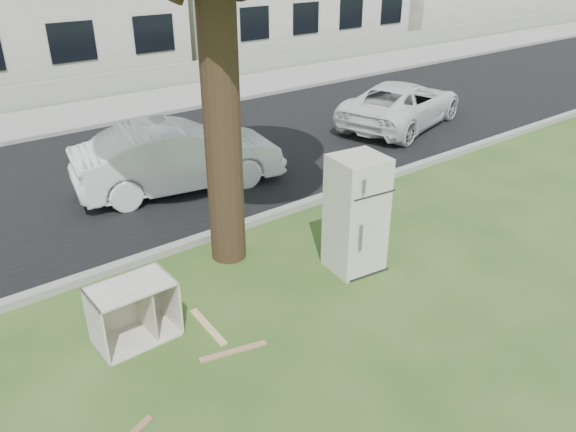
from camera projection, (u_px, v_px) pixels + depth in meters
ground at (324, 298)px, 7.77m from camera, size 120.00×120.00×0.00m
road at (140, 171)px, 12.01m from camera, size 120.00×7.00×0.01m
kerb_near at (229, 233)px, 9.50m from camera, size 120.00×0.18×0.12m
kerb_far at (81, 131)px, 14.53m from camera, size 120.00×0.18×0.12m
sidewalk at (63, 118)px, 15.55m from camera, size 120.00×2.80×0.01m
low_wall at (43, 94)px, 16.53m from camera, size 120.00×0.15×0.70m
fridge at (356, 214)px, 8.14m from camera, size 0.81×0.76×1.77m
cabinet at (134, 312)px, 6.84m from camera, size 1.00×0.62×0.77m
plank_b at (233, 351)px, 6.76m from camera, size 0.84×0.29×0.02m
plank_c at (208, 326)px, 7.19m from camera, size 0.15×0.87×0.02m
car_center at (179, 156)px, 10.94m from camera, size 4.21×2.12×1.32m
car_right at (402, 104)px, 14.69m from camera, size 4.55×3.01×1.16m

